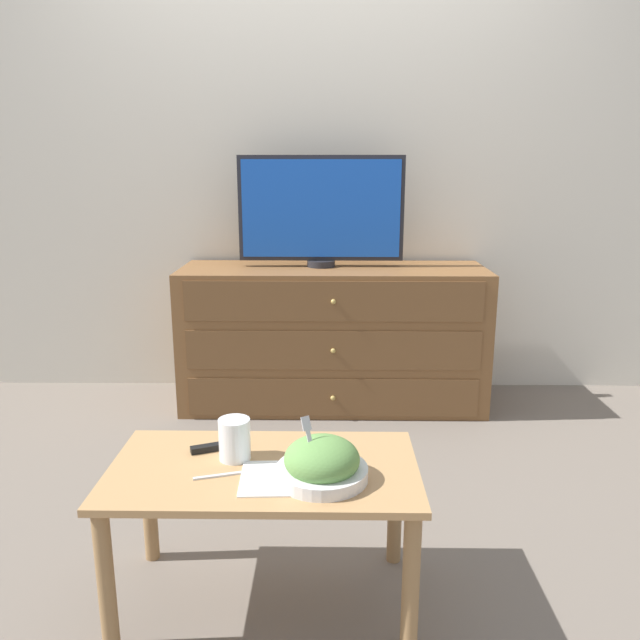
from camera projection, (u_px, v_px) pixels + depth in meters
name	position (u px, v px, depth m)	size (l,w,h in m)	color
ground_plane	(312.00, 384.00, 3.53)	(12.00, 12.00, 0.00)	#70665B
wall_back	(312.00, 146.00, 3.24)	(12.00, 0.05, 2.60)	silver
dresser	(333.00, 337.00, 3.17)	(1.51, 0.50, 0.71)	brown
tv	(321.00, 210.00, 3.06)	(0.81, 0.14, 0.54)	#232328
coffee_table	(264.00, 490.00, 1.70)	(0.83, 0.46, 0.42)	tan
takeout_bowl	(322.00, 463.00, 1.60)	(0.24, 0.24, 0.17)	silver
drink_cup	(235.00, 442.00, 1.71)	(0.09, 0.09, 0.12)	beige
napkin	(277.00, 478.00, 1.61)	(0.20, 0.20, 0.00)	white
knife	(226.00, 475.00, 1.63)	(0.17, 0.06, 0.01)	silver
remote_control	(217.00, 447.00, 1.78)	(0.15, 0.08, 0.02)	black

